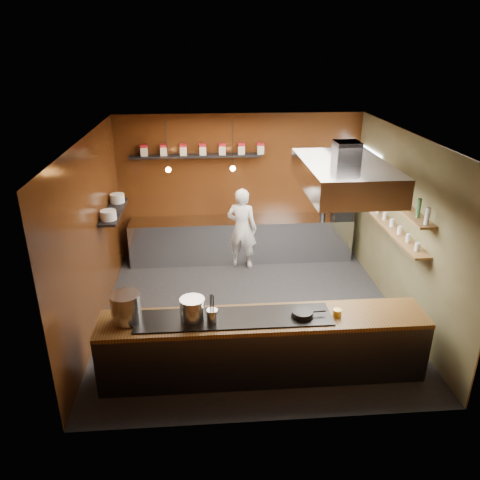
{
  "coord_description": "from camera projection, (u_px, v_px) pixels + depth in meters",
  "views": [
    {
      "loc": [
        -0.73,
        -6.87,
        4.31
      ],
      "look_at": [
        -0.16,
        0.4,
        1.19
      ],
      "focal_mm": 35.0,
      "sensor_mm": 36.0,
      "label": 1
    }
  ],
  "objects": [
    {
      "name": "storage_tins",
      "position": [
        203.0,
        149.0,
        9.24
      ],
      "size": [
        2.43,
        0.13,
        0.22
      ],
      "color": "beige",
      "rests_on": "tin_shelf"
    },
    {
      "name": "utensil_crock",
      "position": [
        212.0,
        316.0,
        6.04
      ],
      "size": [
        0.15,
        0.15,
        0.19
      ],
      "primitive_type": "cylinder",
      "rotation": [
        0.0,
        0.0,
        -0.07
      ],
      "color": "silver",
      "rests_on": "pass_counter"
    },
    {
      "name": "tin_shelf",
      "position": [
        195.0,
        156.0,
        9.28
      ],
      "size": [
        2.6,
        0.26,
        0.04
      ],
      "primitive_type": "cube",
      "color": "black",
      "rests_on": "back_wall"
    },
    {
      "name": "right_wall",
      "position": [
        404.0,
        227.0,
        7.64
      ],
      "size": [
        0.0,
        5.0,
        5.0
      ],
      "primitive_type": "plane",
      "rotation": [
        1.57,
        0.0,
        -1.57
      ],
      "color": "#4C482B",
      "rests_on": "ground"
    },
    {
      "name": "stockpot_small",
      "position": [
        193.0,
        309.0,
        6.08
      ],
      "size": [
        0.37,
        0.37,
        0.31
      ],
      "primitive_type": "cylinder",
      "rotation": [
        0.0,
        0.0,
        -0.13
      ],
      "color": "silver",
      "rests_on": "pass_counter"
    },
    {
      "name": "bottles",
      "position": [
        392.0,
        189.0,
        7.68
      ],
      "size": [
        0.06,
        2.66,
        0.24
      ],
      "color": "silver",
      "rests_on": "bottle_shelf_upper"
    },
    {
      "name": "wine_glasses",
      "position": [
        388.0,
        219.0,
        7.89
      ],
      "size": [
        0.07,
        2.37,
        0.13
      ],
      "color": "silver",
      "rests_on": "bottle_shelf_lower"
    },
    {
      "name": "ceiling",
      "position": [
        253.0,
        137.0,
        6.87
      ],
      "size": [
        5.0,
        5.0,
        0.0
      ],
      "primitive_type": "plane",
      "rotation": [
        3.14,
        0.0,
        0.0
      ],
      "color": "silver",
      "rests_on": "back_wall"
    },
    {
      "name": "butter_jar",
      "position": [
        337.0,
        313.0,
        6.22
      ],
      "size": [
        0.14,
        0.14,
        0.1
      ],
      "primitive_type": "cylinder",
      "rotation": [
        0.0,
        0.0,
        0.35
      ],
      "color": "gold",
      "rests_on": "pass_counter"
    },
    {
      "name": "floor",
      "position": [
        251.0,
        312.0,
        8.05
      ],
      "size": [
        5.0,
        5.0,
        0.0
      ],
      "primitive_type": "plane",
      "color": "black",
      "rests_on": "ground"
    },
    {
      "name": "plate_shelf",
      "position": [
        114.0,
        212.0,
        8.19
      ],
      "size": [
        0.3,
        1.4,
        0.04
      ],
      "primitive_type": "cube",
      "color": "black",
      "rests_on": "left_wall"
    },
    {
      "name": "bottle_shelf_lower",
      "position": [
        388.0,
        224.0,
        7.92
      ],
      "size": [
        0.26,
        2.8,
        0.04
      ],
      "primitive_type": "cube",
      "color": "brown",
      "rests_on": "right_wall"
    },
    {
      "name": "back_wall",
      "position": [
        240.0,
        187.0,
        9.75
      ],
      "size": [
        5.0,
        0.0,
        5.0
      ],
      "primitive_type": "plane",
      "rotation": [
        1.57,
        0.0,
        0.0
      ],
      "color": "#361709",
      "rests_on": "ground"
    },
    {
      "name": "extractor_hood",
      "position": [
        345.0,
        175.0,
        6.79
      ],
      "size": [
        1.2,
        2.0,
        0.72
      ],
      "color": "#38383D",
      "rests_on": "ceiling"
    },
    {
      "name": "left_wall",
      "position": [
        93.0,
        236.0,
        7.28
      ],
      "size": [
        0.0,
        5.0,
        5.0
      ],
      "primitive_type": "plane",
      "rotation": [
        1.57,
        0.0,
        1.57
      ],
      "color": "#361709",
      "rests_on": "ground"
    },
    {
      "name": "plate_stacks",
      "position": [
        113.0,
        206.0,
        8.15
      ],
      "size": [
        0.26,
        1.16,
        0.16
      ],
      "color": "silver",
      "rests_on": "plate_shelf"
    },
    {
      "name": "espresso_machine",
      "position": [
        342.0,
        209.0,
        9.69
      ],
      "size": [
        0.4,
        0.38,
        0.39
      ],
      "primitive_type": "cube",
      "rotation": [
        0.0,
        0.0,
        -0.02
      ],
      "color": "black",
      "rests_on": "prep_counter"
    },
    {
      "name": "pass_counter",
      "position": [
        263.0,
        346.0,
        6.4
      ],
      "size": [
        4.4,
        0.72,
        0.94
      ],
      "color": "#38383D",
      "rests_on": "floor"
    },
    {
      "name": "window_pane",
      "position": [
        369.0,
        176.0,
        9.03
      ],
      "size": [
        0.0,
        1.0,
        1.0
      ],
      "primitive_type": "plane",
      "rotation": [
        1.57,
        0.0,
        -1.57
      ],
      "color": "white",
      "rests_on": "right_wall"
    },
    {
      "name": "prep_counter",
      "position": [
        241.0,
        239.0,
        9.86
      ],
      "size": [
        4.6,
        0.65,
        0.9
      ],
      "primitive_type": "cube",
      "color": "silver",
      "rests_on": "floor"
    },
    {
      "name": "chef",
      "position": [
        242.0,
        228.0,
        9.39
      ],
      "size": [
        0.7,
        0.57,
        1.67
      ],
      "primitive_type": "imported",
      "rotation": [
        0.0,
        0.0,
        2.82
      ],
      "color": "white",
      "rests_on": "floor"
    },
    {
      "name": "stockpot_large",
      "position": [
        126.0,
        307.0,
        6.05
      ],
      "size": [
        0.4,
        0.4,
        0.38
      ],
      "primitive_type": "cylinder",
      "rotation": [
        0.0,
        0.0,
        -0.02
      ],
      "color": "#BABDC1",
      "rests_on": "pass_counter"
    },
    {
      "name": "pendant_right",
      "position": [
        233.0,
        166.0,
        8.75
      ],
      "size": [
        0.1,
        0.1,
        0.95
      ],
      "color": "black",
      "rests_on": "ceiling"
    },
    {
      "name": "pendant_left",
      "position": [
        168.0,
        167.0,
        8.66
      ],
      "size": [
        0.1,
        0.1,
        0.95
      ],
      "color": "black",
      "rests_on": "ceiling"
    },
    {
      "name": "frying_pan",
      "position": [
        303.0,
        314.0,
        6.19
      ],
      "size": [
        0.47,
        0.3,
        0.07
      ],
      "color": "black",
      "rests_on": "pass_counter"
    },
    {
      "name": "bottle_shelf_upper",
      "position": [
        391.0,
        197.0,
        7.73
      ],
      "size": [
        0.26,
        2.8,
        0.04
      ],
      "primitive_type": "cube",
      "color": "brown",
      "rests_on": "right_wall"
    }
  ]
}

